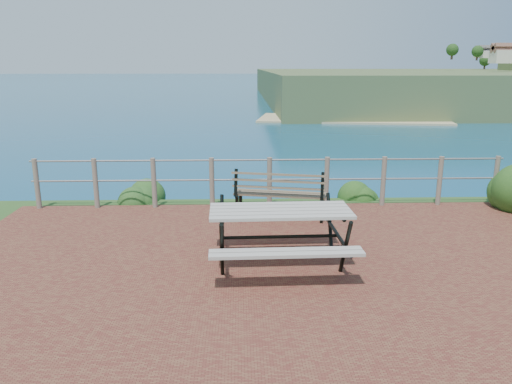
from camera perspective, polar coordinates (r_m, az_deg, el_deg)
ground at (r=6.96m, az=3.15°, el=-9.41°), size 10.00×7.00×0.12m
ocean at (r=206.36m, az=-1.72°, el=13.64°), size 1200.00×1200.00×0.00m
safety_railing at (r=9.97m, az=1.55°, el=1.44°), size 9.40×0.10×1.00m
picnic_table at (r=7.05m, az=2.77°, el=-4.49°), size 1.98×1.70×0.83m
park_bench at (r=9.18m, az=2.78°, el=0.65°), size 1.74×0.78×0.95m
shrub_lip_west at (r=10.88m, az=-12.31°, el=-0.89°), size 0.88×0.88×0.67m
shrub_lip_east at (r=10.98m, az=11.46°, el=-0.70°), size 0.80×0.80×0.56m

